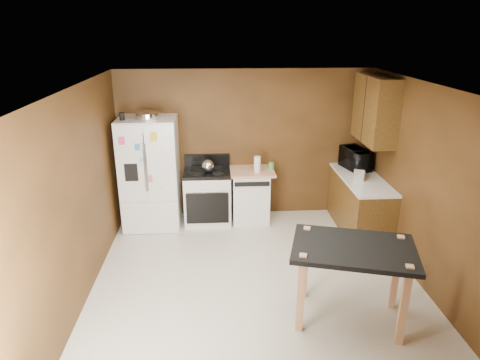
{
  "coord_description": "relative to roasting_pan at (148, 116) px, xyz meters",
  "views": [
    {
      "loc": [
        -0.51,
        -4.72,
        3.15
      ],
      "look_at": [
        -0.16,
        0.85,
        1.12
      ],
      "focal_mm": 32.0,
      "sensor_mm": 36.0,
      "label": 1
    }
  ],
  "objects": [
    {
      "name": "island",
      "position": [
        2.48,
        -2.57,
        -1.07
      ],
      "size": [
        1.49,
        1.18,
        0.93
      ],
      "color": "black",
      "rests_on": "ground"
    },
    {
      "name": "kettle",
      "position": [
        0.9,
        0.04,
        -0.84
      ],
      "size": [
        0.21,
        0.21,
        0.21
      ],
      "primitive_type": "sphere",
      "color": "silver",
      "rests_on": "gas_range"
    },
    {
      "name": "wall_left",
      "position": [
        -0.58,
        -1.82,
        -0.6
      ],
      "size": [
        0.0,
        4.5,
        4.5
      ],
      "primitive_type": "plane",
      "rotation": [
        1.57,
        0.0,
        1.57
      ],
      "color": "brown",
      "rests_on": "ground"
    },
    {
      "name": "wall_front",
      "position": [
        1.52,
        -4.07,
        -0.6
      ],
      "size": [
        4.2,
        0.0,
        4.2
      ],
      "primitive_type": "plane",
      "rotation": [
        -1.57,
        0.0,
        0.0
      ],
      "color": "brown",
      "rests_on": "ground"
    },
    {
      "name": "wall_right",
      "position": [
        3.62,
        -1.82,
        -0.6
      ],
      "size": [
        0.0,
        4.5,
        4.5
      ],
      "primitive_type": "plane",
      "rotation": [
        1.57,
        0.0,
        -1.57
      ],
      "color": "brown",
      "rests_on": "ground"
    },
    {
      "name": "ceiling",
      "position": [
        1.52,
        -1.82,
        0.65
      ],
      "size": [
        4.5,
        4.5,
        0.0
      ],
      "primitive_type": "plane",
      "rotation": [
        3.14,
        0.0,
        0.0
      ],
      "color": "white",
      "rests_on": "ground"
    },
    {
      "name": "paper_towel",
      "position": [
        1.7,
        0.04,
        -0.83
      ],
      "size": [
        0.14,
        0.14,
        0.26
      ],
      "primitive_type": "cylinder",
      "rotation": [
        0.0,
        0.0,
        0.41
      ],
      "color": "white",
      "rests_on": "dishwasher"
    },
    {
      "name": "green_canister",
      "position": [
        1.95,
        0.2,
        -0.91
      ],
      "size": [
        0.12,
        0.12,
        0.1
      ],
      "primitive_type": "cylinder",
      "rotation": [
        0.0,
        0.0,
        -0.34
      ],
      "color": "green",
      "rests_on": "dishwasher"
    },
    {
      "name": "roasting_pan",
      "position": [
        0.0,
        0.0,
        0.0
      ],
      "size": [
        0.37,
        0.37,
        0.09
      ],
      "primitive_type": "cylinder",
      "color": "silver",
      "rests_on": "refrigerator"
    },
    {
      "name": "pen_cup",
      "position": [
        -0.37,
        -0.09,
        0.01
      ],
      "size": [
        0.08,
        0.08,
        0.12
      ],
      "primitive_type": "cylinder",
      "color": "black",
      "rests_on": "refrigerator"
    },
    {
      "name": "dishwasher",
      "position": [
        1.6,
        0.12,
        -1.39
      ],
      "size": [
        0.78,
        0.63,
        0.89
      ],
      "color": "white",
      "rests_on": "ground"
    },
    {
      "name": "gas_range",
      "position": [
        0.88,
        0.1,
        -1.38
      ],
      "size": [
        0.76,
        0.68,
        1.1
      ],
      "color": "white",
      "rests_on": "ground"
    },
    {
      "name": "toaster",
      "position": [
        3.26,
        -0.41,
        -0.85
      ],
      "size": [
        0.25,
        0.3,
        0.19
      ],
      "primitive_type": "cube",
      "rotation": [
        0.0,
        0.0,
        -0.43
      ],
      "color": "silver",
      "rests_on": "right_cabinets"
    },
    {
      "name": "refrigerator",
      "position": [
        -0.03,
        0.04,
        -0.95
      ],
      "size": [
        0.9,
        0.8,
        1.8
      ],
      "color": "white",
      "rests_on": "ground"
    },
    {
      "name": "microwave",
      "position": [
        3.34,
        0.09,
        -0.79
      ],
      "size": [
        0.52,
        0.65,
        0.31
      ],
      "primitive_type": "imported",
      "rotation": [
        0.0,
        0.0,
        1.83
      ],
      "color": "black",
      "rests_on": "right_cabinets"
    },
    {
      "name": "right_cabinets",
      "position": [
        3.36,
        -0.34,
        -0.94
      ],
      "size": [
        0.63,
        1.58,
        2.45
      ],
      "color": "brown",
      "rests_on": "ground"
    },
    {
      "name": "wall_back",
      "position": [
        1.52,
        0.43,
        -0.6
      ],
      "size": [
        4.2,
        0.0,
        4.2
      ],
      "primitive_type": "plane",
      "rotation": [
        1.57,
        0.0,
        0.0
      ],
      "color": "brown",
      "rests_on": "ground"
    },
    {
      "name": "floor",
      "position": [
        1.52,
        -1.82,
        -1.85
      ],
      "size": [
        4.5,
        4.5,
        0.0
      ],
      "primitive_type": "plane",
      "color": "silver",
      "rests_on": "ground"
    }
  ]
}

